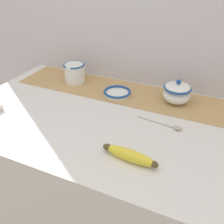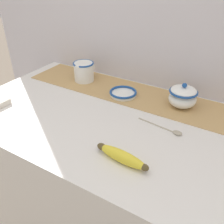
{
  "view_description": "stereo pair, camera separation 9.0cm",
  "coord_description": "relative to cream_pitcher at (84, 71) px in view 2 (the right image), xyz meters",
  "views": [
    {
      "loc": [
        0.25,
        -0.73,
        1.4
      ],
      "look_at": [
        -0.07,
        -0.04,
        0.92
      ],
      "focal_mm": 40.0,
      "sensor_mm": 36.0,
      "label": 1
    },
    {
      "loc": [
        0.33,
        -0.69,
        1.4
      ],
      "look_at": [
        -0.07,
        -0.04,
        0.92
      ],
      "focal_mm": 40.0,
      "sensor_mm": 36.0,
      "label": 2
    }
  ],
  "objects": [
    {
      "name": "countertop",
      "position": [
        0.38,
        -0.22,
        -0.49
      ],
      "size": [
        1.38,
        0.68,
        0.87
      ],
      "primitive_type": "cube",
      "color": "silver",
      "rests_on": "ground_plane"
    },
    {
      "name": "back_wall",
      "position": [
        0.38,
        0.14,
        0.28
      ],
      "size": [
        2.18,
        0.04,
        2.4
      ],
      "primitive_type": "cube",
      "color": "silver",
      "rests_on": "ground_plane"
    },
    {
      "name": "table_runner",
      "position": [
        0.38,
        -0.0,
        -0.05
      ],
      "size": [
        1.27,
        0.23,
        0.0
      ],
      "primitive_type": "cube",
      "color": "tan",
      "rests_on": "countertop"
    },
    {
      "name": "cream_pitcher",
      "position": [
        0.0,
        0.0,
        0.0
      ],
      "size": [
        0.1,
        0.12,
        0.1
      ],
      "color": "white",
      "rests_on": "countertop"
    },
    {
      "name": "sugar_bowl",
      "position": [
        0.5,
        -0.0,
        -0.0
      ],
      "size": [
        0.11,
        0.11,
        0.1
      ],
      "color": "white",
      "rests_on": "countertop"
    },
    {
      "name": "small_dish",
      "position": [
        0.24,
        -0.04,
        -0.04
      ],
      "size": [
        0.12,
        0.12,
        0.02
      ],
      "color": "white",
      "rests_on": "countertop"
    },
    {
      "name": "banana",
      "position": [
        0.44,
        -0.41,
        -0.03
      ],
      "size": [
        0.19,
        0.05,
        0.04
      ],
      "rotation": [
        0.0,
        0.0,
        -0.09
      ],
      "color": "yellow",
      "rests_on": "countertop"
    },
    {
      "name": "spoon",
      "position": [
        0.53,
        -0.19,
        -0.05
      ],
      "size": [
        0.18,
        0.04,
        0.01
      ],
      "rotation": [
        0.0,
        0.0,
        -0.13
      ],
      "color": "#A89E89",
      "rests_on": "countertop"
    }
  ]
}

